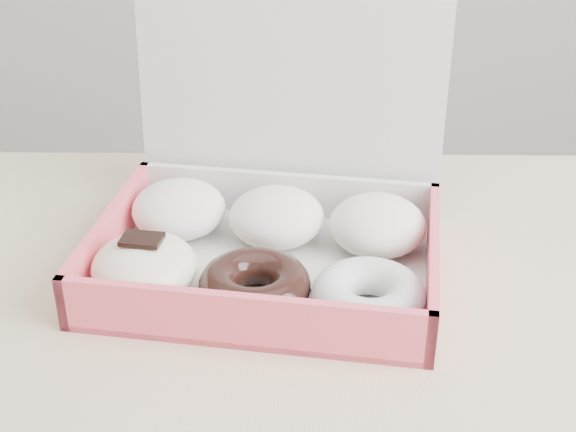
{
  "coord_description": "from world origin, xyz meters",
  "views": [
    {
      "loc": [
        0.09,
        -0.57,
        1.2
      ],
      "look_at": [
        0.08,
        0.11,
        0.81
      ],
      "focal_mm": 50.0,
      "sensor_mm": 36.0,
      "label": 1
    }
  ],
  "objects": [
    {
      "name": "table",
      "position": [
        0.0,
        0.0,
        0.67
      ],
      "size": [
        1.2,
        0.8,
        0.75
      ],
      "color": "tan",
      "rests_on": "ground"
    },
    {
      "name": "donut_box",
      "position": [
        0.06,
        0.13,
        0.79
      ],
      "size": [
        0.37,
        0.33,
        0.25
      ],
      "rotation": [
        0.0,
        0.0,
        -0.15
      ],
      "color": "silver",
      "rests_on": "table"
    }
  ]
}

